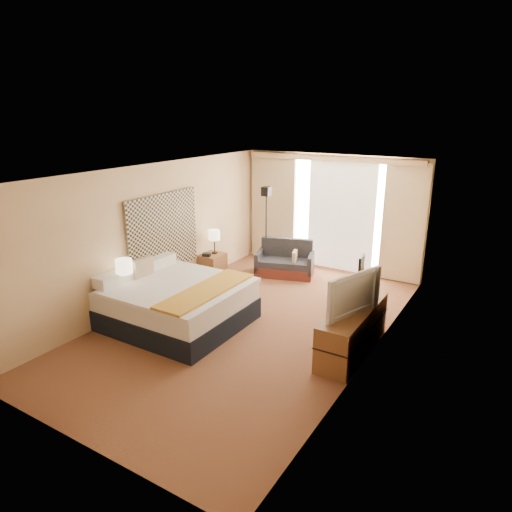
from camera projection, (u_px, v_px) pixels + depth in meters
The scene contains 21 objects.
floor at pixel (250, 323), 7.87m from camera, with size 4.20×7.00×0.02m, color #541E18.
ceiling at pixel (249, 171), 7.08m from camera, with size 4.20×7.00×0.02m, color white.
wall_back at pixel (332, 212), 10.32m from camera, with size 4.20×0.02×2.60m, color beige.
wall_front at pixel (66, 338), 4.63m from camera, with size 4.20×0.02×2.60m, color beige.
wall_left at pixel (155, 234), 8.51m from camera, with size 0.02×7.00×2.60m, color beige.
wall_right at pixel (375, 274), 6.43m from camera, with size 0.02×7.00×2.60m, color beige.
headboard at pixel (164, 233), 8.66m from camera, with size 0.06×1.85×1.50m, color black.
nightstand_left at pixel (126, 307), 7.86m from camera, with size 0.45×0.52×0.55m, color brown.
nightstand_right at pixel (212, 266), 9.89m from camera, with size 0.45×0.52×0.55m, color brown.
media_dresser at pixel (353, 330), 6.85m from camera, with size 0.50×1.80×0.70m, color brown.
window at pixel (342, 213), 10.17m from camera, with size 2.30×0.02×2.30m, color white.
curtains at pixel (330, 209), 10.20m from camera, with size 4.12×0.19×2.56m.
bed at pixel (177, 303), 7.75m from camera, with size 2.16×1.97×1.05m.
loveseat at pixel (285, 264), 10.13m from camera, with size 1.39×1.02×0.78m.
floor_lamp at pixel (266, 212), 10.08m from camera, with size 0.24×0.24×1.92m.
desk_chair at pixel (353, 284), 8.42m from camera, with size 0.49×0.49×1.01m.
lamp_left at pixel (124, 267), 7.61m from camera, with size 0.28×0.28×0.59m.
lamp_right at pixel (214, 235), 9.74m from camera, with size 0.25×0.25×0.52m.
tissue_box at pixel (122, 293), 7.57m from camera, with size 0.13×0.13×0.12m, color #7F9AC5.
telephone at pixel (207, 255), 9.67m from camera, with size 0.17×0.13×0.06m, color black.
television at pixel (348, 292), 6.54m from camera, with size 1.10×0.14×0.63m, color black.
Camera 1 is at (3.81, -6.04, 3.50)m, focal length 32.00 mm.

